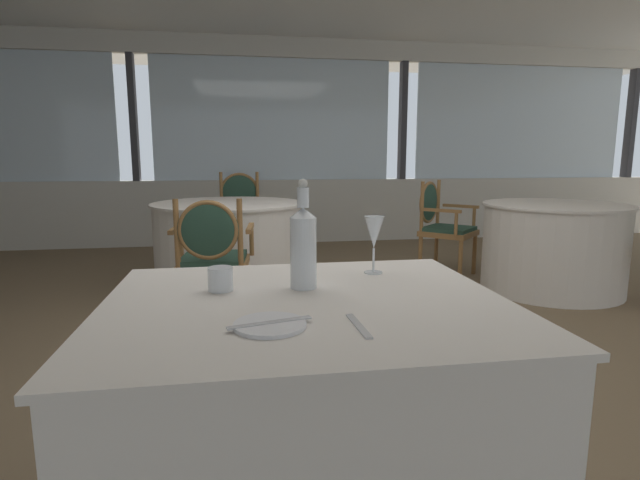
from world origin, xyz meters
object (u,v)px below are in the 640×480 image
(water_bottle, at_px, (303,245))
(dining_chair_1_1, at_px, (239,210))
(side_plate, at_px, (270,325))
(dining_chair_1_0, at_px, (212,252))
(dining_chair_0_0, at_px, (441,220))
(water_tumbler, at_px, (220,279))
(wine_glass, at_px, (374,234))

(water_bottle, distance_m, dining_chair_1_1, 4.03)
(side_plate, relative_size, dining_chair_1_0, 0.20)
(dining_chair_0_0, distance_m, dining_chair_1_1, 2.17)
(water_tumbler, xyz_separation_m, dining_chair_1_1, (0.05, 4.01, -0.21))
(side_plate, height_order, water_bottle, water_bottle)
(wine_glass, height_order, dining_chair_1_1, dining_chair_1_1)
(wine_glass, relative_size, water_tumbler, 2.66)
(water_bottle, relative_size, dining_chair_1_0, 0.37)
(water_bottle, height_order, water_tumbler, water_bottle)
(side_plate, distance_m, water_tumbler, 0.37)
(side_plate, height_order, water_tumbler, water_tumbler)
(water_bottle, bearing_deg, dining_chair_1_0, 101.63)
(wine_glass, bearing_deg, dining_chair_1_1, 96.81)
(dining_chair_1_1, bearing_deg, water_bottle, 7.62)
(water_bottle, bearing_deg, dining_chair_1_1, 92.81)
(wine_glass, xyz_separation_m, dining_chair_1_0, (-0.64, 1.69, -0.37))
(dining_chair_0_0, xyz_separation_m, dining_chair_1_1, (-1.96, 0.93, 0.04))
(side_plate, relative_size, dining_chair_0_0, 0.19)
(water_tumbler, bearing_deg, wine_glass, 15.53)
(water_tumbler, relative_size, dining_chair_1_1, 0.08)
(water_bottle, height_order, dining_chair_1_0, water_bottle)
(side_plate, distance_m, dining_chair_1_1, 4.36)
(side_plate, distance_m, wine_glass, 0.64)
(water_bottle, xyz_separation_m, dining_chair_0_0, (1.76, 3.08, -0.36))
(wine_glass, height_order, dining_chair_1_0, wine_glass)
(side_plate, height_order, dining_chair_0_0, dining_chair_0_0)
(side_plate, relative_size, water_bottle, 0.52)
(water_bottle, bearing_deg, dining_chair_0_0, 60.28)
(wine_glass, relative_size, dining_chair_1_1, 0.20)
(water_tumbler, xyz_separation_m, dining_chair_0_0, (2.01, 3.08, -0.26))
(water_bottle, xyz_separation_m, dining_chair_1_1, (-0.20, 4.02, -0.31))
(water_bottle, relative_size, dining_chair_1_1, 0.34)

